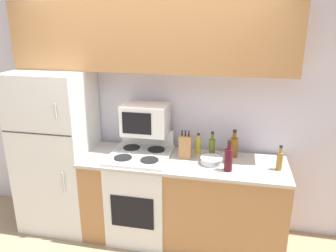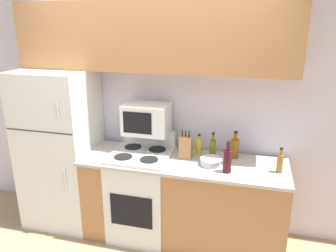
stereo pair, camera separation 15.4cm
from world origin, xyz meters
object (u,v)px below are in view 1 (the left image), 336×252
at_px(microwave, 145,119).
at_px(bottle_cooking_spray, 198,146).
at_px(refrigerator, 57,151).
at_px(bowl, 211,160).
at_px(stove, 141,193).
at_px(bottle_wine_red, 228,159).
at_px(bottle_vinegar, 279,160).
at_px(bottle_olive_oil, 212,147).
at_px(bottle_whiskey, 234,146).
at_px(knife_block, 185,147).

relative_size(microwave, bottle_cooking_spray, 2.09).
relative_size(refrigerator, bowl, 8.13).
bearing_deg(bowl, microwave, 165.38).
height_order(stove, bottle_wine_red, bottle_wine_red).
height_order(refrigerator, bottle_vinegar, refrigerator).
bearing_deg(bottle_olive_oil, microwave, -179.03).
bearing_deg(bottle_wine_red, bottle_vinegar, 14.07).
relative_size(refrigerator, bottle_whiskey, 6.19).
relative_size(refrigerator, bottle_wine_red, 5.78).
distance_m(knife_block, bowl, 0.30).
relative_size(knife_block, bottle_olive_oil, 1.12).
bearing_deg(bottle_cooking_spray, bowl, -55.38).
xyz_separation_m(bowl, bottle_whiskey, (0.20, 0.23, 0.07)).
bearing_deg(bowl, bottle_olive_oil, 93.78).
height_order(knife_block, bowl, knife_block).
distance_m(stove, bottle_wine_red, 1.04).
relative_size(bowl, bottle_olive_oil, 0.82).
xyz_separation_m(knife_block, bottle_vinegar, (0.89, -0.10, -0.02)).
bearing_deg(bottle_whiskey, bottle_vinegar, -29.40).
bearing_deg(bottle_olive_oil, bottle_cooking_spray, 166.86).
distance_m(bottle_olive_oil, bottle_whiskey, 0.22).
height_order(refrigerator, microwave, refrigerator).
bearing_deg(refrigerator, bottle_wine_red, -5.55).
bearing_deg(bottle_wine_red, stove, 170.34).
height_order(stove, bottle_olive_oil, bottle_olive_oil).
height_order(bottle_cooking_spray, bottle_whiskey, bottle_whiskey).
xyz_separation_m(stove, microwave, (0.02, 0.15, 0.77)).
xyz_separation_m(bowl, bottle_vinegar, (0.62, -0.00, 0.06)).
xyz_separation_m(knife_block, bottle_olive_oil, (0.26, 0.09, -0.02)).
relative_size(microwave, bottle_wine_red, 1.54).
bearing_deg(bowl, bottle_vinegar, -0.05).
height_order(knife_block, bottle_cooking_spray, knife_block).
height_order(bottle_olive_oil, bottle_whiskey, bottle_whiskey).
distance_m(bottle_wine_red, bottle_whiskey, 0.35).
distance_m(stove, bowl, 0.85).
xyz_separation_m(refrigerator, bottle_whiskey, (1.87, 0.17, 0.14)).
distance_m(stove, microwave, 0.79).
relative_size(knife_block, bottle_wine_red, 0.97).
xyz_separation_m(stove, bottle_cooking_spray, (0.56, 0.19, 0.51)).
relative_size(stove, bottle_cooking_spray, 4.96).
bearing_deg(refrigerator, microwave, 7.14).
distance_m(refrigerator, bottle_olive_oil, 1.66).
distance_m(bowl, bottle_whiskey, 0.32).
xyz_separation_m(bottle_cooking_spray, bottle_whiskey, (0.36, 0.01, 0.02)).
xyz_separation_m(microwave, bottle_whiskey, (0.90, 0.05, -0.24)).
bearing_deg(bottle_whiskey, bottle_cooking_spray, -179.09).
height_order(bowl, bottle_wine_red, bottle_wine_red).
bearing_deg(bowl, bottle_cooking_spray, 124.62).
distance_m(knife_block, bottle_whiskey, 0.49).
bearing_deg(bottle_whiskey, bowl, -130.94).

